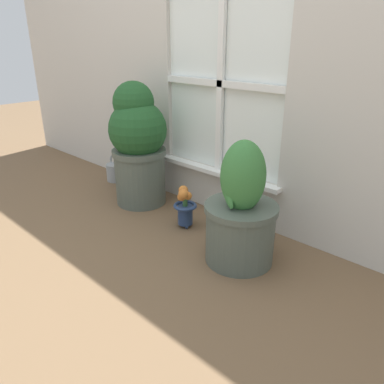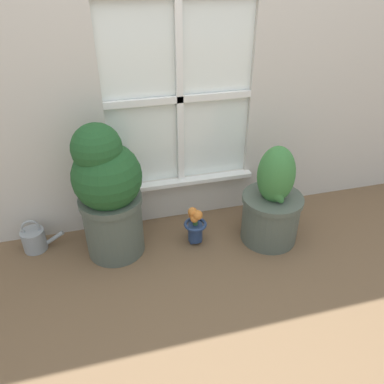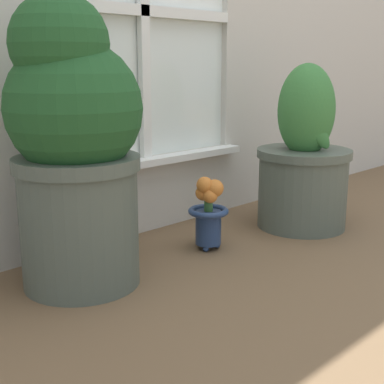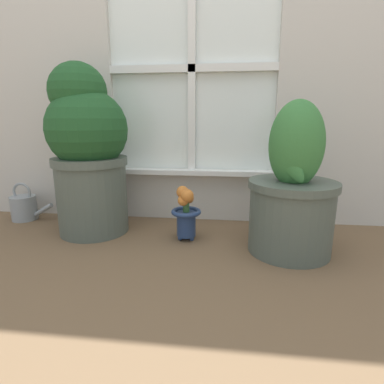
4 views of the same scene
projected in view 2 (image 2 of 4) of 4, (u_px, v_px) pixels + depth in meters
name	position (u px, v px, depth m)	size (l,w,h in m)	color
ground_plane	(205.00, 270.00, 2.00)	(10.00, 10.00, 0.00)	brown
potted_plant_left	(108.00, 191.00, 1.93)	(0.35, 0.35, 0.76)	#4C564C
potted_plant_right	(272.00, 204.00, 2.10)	(0.34, 0.34, 0.59)	#4C564C
flower_vase	(195.00, 224.00, 2.12)	(0.13, 0.13, 0.24)	navy
watering_can	(34.00, 239.00, 2.10)	(0.23, 0.13, 0.20)	gray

